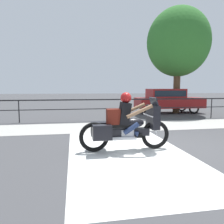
# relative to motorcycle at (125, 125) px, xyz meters

# --- Properties ---
(ground_plane) EXTENTS (120.00, 120.00, 0.00)m
(ground_plane) POSITION_rel_motorcycle_xyz_m (1.18, 0.16, -0.69)
(ground_plane) COLOR #424244
(sidewalk_band) EXTENTS (44.00, 2.40, 0.01)m
(sidewalk_band) POSITION_rel_motorcycle_xyz_m (1.18, 3.56, -0.68)
(sidewalk_band) COLOR #A8A59E
(sidewalk_band) RESTS_ON ground
(crosswalk_band) EXTENTS (2.99, 6.00, 0.01)m
(crosswalk_band) POSITION_rel_motorcycle_xyz_m (0.01, -0.04, -0.68)
(crosswalk_band) COLOR silver
(crosswalk_band) RESTS_ON ground
(fence_railing) EXTENTS (36.00, 0.05, 1.11)m
(fence_railing) POSITION_rel_motorcycle_xyz_m (1.18, 5.43, 0.19)
(fence_railing) COLOR black
(fence_railing) RESTS_ON ground
(motorcycle) EXTENTS (2.46, 0.76, 1.55)m
(motorcycle) POSITION_rel_motorcycle_xyz_m (0.00, 0.00, 0.00)
(motorcycle) COLOR black
(motorcycle) RESTS_ON ground
(parked_car) EXTENTS (4.39, 1.72, 1.61)m
(parked_car) POSITION_rel_motorcycle_xyz_m (4.85, 8.05, 0.24)
(parked_car) COLOR maroon
(parked_car) RESTS_ON ground
(tree_behind_sign) EXTENTS (4.01, 4.01, 6.82)m
(tree_behind_sign) POSITION_rel_motorcycle_xyz_m (5.41, 7.95, 3.90)
(tree_behind_sign) COLOR brown
(tree_behind_sign) RESTS_ON ground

